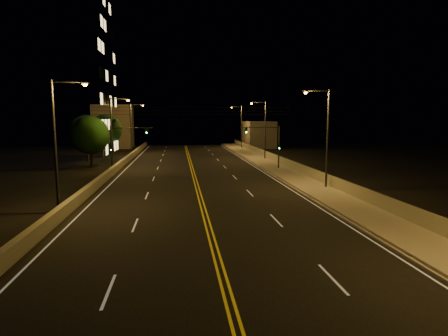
{
  "coord_description": "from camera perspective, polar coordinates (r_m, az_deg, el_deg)",
  "views": [
    {
      "loc": [
        -1.76,
        -12.57,
        6.61
      ],
      "look_at": [
        2.0,
        18.0,
        2.5
      ],
      "focal_mm": 30.0,
      "sensor_mm": 36.0,
      "label": 1
    }
  ],
  "objects": [
    {
      "name": "streetlight_3",
      "position": [
        80.67,
        2.49,
        6.67
      ],
      "size": [
        2.55,
        0.28,
        9.2
      ],
      "color": "#2D2D33",
      "rests_on": "ground"
    },
    {
      "name": "tree_2",
      "position": [
        68.2,
        -17.55,
        5.56
      ],
      "size": [
        5.39,
        5.39,
        7.3
      ],
      "color": "black",
      "rests_on": "ground"
    },
    {
      "name": "jersey_barrier",
      "position": [
        34.04,
        -20.07,
        -3.32
      ],
      "size": [
        0.45,
        120.0,
        0.87
      ],
      "primitive_type": "cube",
      "color": "#9E9A83",
      "rests_on": "ground"
    },
    {
      "name": "lane_markings",
      "position": [
        33.21,
        -3.84,
        -3.86
      ],
      "size": [
        17.32,
        116.0,
        0.0
      ],
      "color": "silver",
      "rests_on": "road"
    },
    {
      "name": "tree_1",
      "position": [
        60.68,
        -20.18,
        5.13
      ],
      "size": [
        5.25,
        5.25,
        7.11
      ],
      "color": "black",
      "rests_on": "ground"
    },
    {
      "name": "streetlight_4",
      "position": [
        28.23,
        -23.88,
        4.32
      ],
      "size": [
        2.55,
        0.28,
        9.2
      ],
      "color": "#2D2D33",
      "rests_on": "ground"
    },
    {
      "name": "distant_building_right",
      "position": [
        85.81,
        5.31,
        5.12
      ],
      "size": [
        6.0,
        10.0,
        5.88
      ],
      "primitive_type": "cube",
      "color": "gray",
      "rests_on": "ground"
    },
    {
      "name": "streetlight_2",
      "position": [
        58.95,
        6.05,
        6.3
      ],
      "size": [
        2.55,
        0.28,
        9.2
      ],
      "color": "#2D2D33",
      "rests_on": "ground"
    },
    {
      "name": "distant_building_left",
      "position": [
        87.43,
        -16.47,
        6.07
      ],
      "size": [
        8.0,
        8.0,
        9.49
      ],
      "primitive_type": "cube",
      "color": "gray",
      "rests_on": "ground"
    },
    {
      "name": "ground",
      "position": [
        14.31,
        0.89,
        -19.91
      ],
      "size": [
        160.0,
        160.0,
        0.0
      ],
      "primitive_type": "plane",
      "color": "black",
      "rests_on": "ground"
    },
    {
      "name": "parapet_rail",
      "position": [
        35.92,
        16.38,
        -1.16
      ],
      "size": [
        0.06,
        120.0,
        0.06
      ],
      "primitive_type": "cylinder",
      "rotation": [
        1.57,
        0.0,
        0.0
      ],
      "color": "black",
      "rests_on": "parapet_wall"
    },
    {
      "name": "sidewalk",
      "position": [
        35.5,
        13.86,
        -3.11
      ],
      "size": [
        3.6,
        120.0,
        0.3
      ],
      "primitive_type": "cube",
      "color": "#9F9585",
      "rests_on": "ground"
    },
    {
      "name": "curb",
      "position": [
        34.9,
        10.98,
        -3.33
      ],
      "size": [
        0.14,
        120.0,
        0.15
      ],
      "primitive_type": "cube",
      "color": "#9F9585",
      "rests_on": "ground"
    },
    {
      "name": "traffic_signal_left",
      "position": [
        47.0,
        -15.58,
        3.67
      ],
      "size": [
        5.11,
        0.31,
        5.66
      ],
      "color": "#2D2D33",
      "rests_on": "ground"
    },
    {
      "name": "streetlight_1",
      "position": [
        35.37,
        15.12,
        5.23
      ],
      "size": [
        2.55,
        0.28,
        9.2
      ],
      "color": "#2D2D33",
      "rests_on": "ground"
    },
    {
      "name": "parapet_wall",
      "position": [
        36.01,
        16.35,
        -2.0
      ],
      "size": [
        0.3,
        120.0,
        1.0
      ],
      "primitive_type": "cube",
      "color": "#9E9A83",
      "rests_on": "sidewalk"
    },
    {
      "name": "building_tower",
      "position": [
        65.09,
        -28.06,
        13.94
      ],
      "size": [
        24.0,
        15.0,
        30.7
      ],
      "color": "gray",
      "rests_on": "ground"
    },
    {
      "name": "streetlight_6",
      "position": [
        70.39,
        -13.75,
        6.33
      ],
      "size": [
        2.55,
        0.28,
        9.2
      ],
      "color": "#2D2D33",
      "rests_on": "ground"
    },
    {
      "name": "road",
      "position": [
        33.28,
        -3.85,
        -3.86
      ],
      "size": [
        18.0,
        120.0,
        0.02
      ],
      "primitive_type": "cube",
      "color": "black",
      "rests_on": "ground"
    },
    {
      "name": "tree_0",
      "position": [
        53.34,
        -19.73,
        4.73
      ],
      "size": [
        5.1,
        5.1,
        6.91
      ],
      "color": "black",
      "rests_on": "ground"
    },
    {
      "name": "streetlight_5",
      "position": [
        50.08,
        -16.47,
        5.81
      ],
      "size": [
        2.55,
        0.28,
        9.2
      ],
      "color": "#2D2D33",
      "rests_on": "ground"
    },
    {
      "name": "traffic_signal_right",
      "position": [
        47.93,
        7.16,
        3.96
      ],
      "size": [
        5.11,
        0.31,
        5.66
      ],
      "color": "#2D2D33",
      "rests_on": "ground"
    },
    {
      "name": "overhead_wires",
      "position": [
        42.11,
        -4.67,
        8.65
      ],
      "size": [
        22.0,
        0.03,
        0.83
      ],
      "color": "black"
    }
  ]
}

